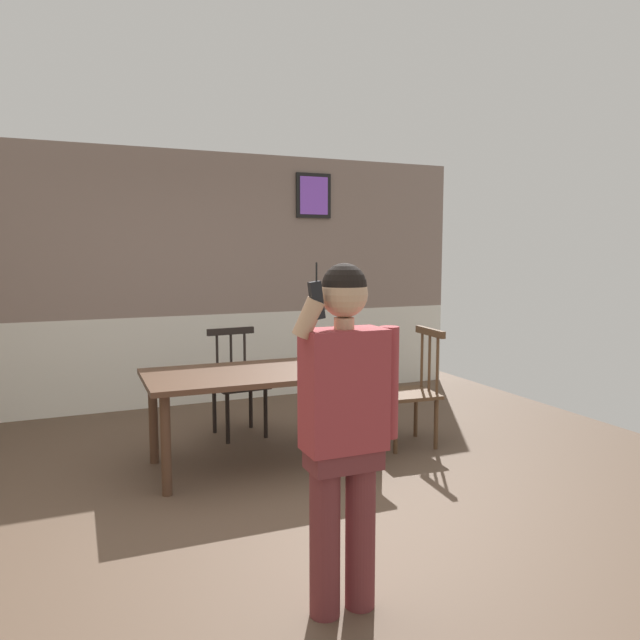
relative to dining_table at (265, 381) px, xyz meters
The scene contains 6 objects.
ground_plane 1.03m from the dining_table, 104.72° to the right, with size 7.16×7.16×0.00m, color brown.
room_back_partition 2.26m from the dining_table, 95.23° to the left, with size 6.51×0.17×2.70m.
dining_table is the anchor object (origin of this frame).
chair_near_window 0.85m from the dining_table, 88.94° to the left, with size 0.48×0.48×0.95m.
chair_by_doorway 1.31m from the dining_table, ahead, with size 0.50×0.50×1.00m.
person_figure 2.04m from the dining_table, 98.01° to the right, with size 0.53×0.21×1.61m.
Camera 1 is at (-1.24, -3.63, 1.65)m, focal length 34.22 mm.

